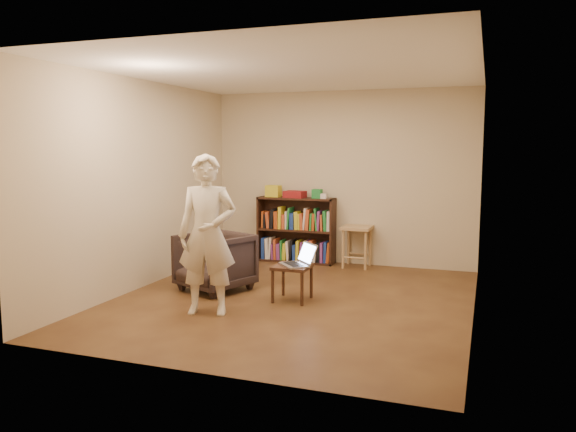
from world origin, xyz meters
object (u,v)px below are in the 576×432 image
(person, at_px, (207,235))
(laptop, at_px, (299,260))
(armchair, at_px, (215,262))
(bookshelf, at_px, (296,234))
(stool, at_px, (357,234))
(side_table, at_px, (292,271))

(person, bearing_deg, laptop, 32.06)
(armchair, bearing_deg, bookshelf, 100.99)
(stool, relative_size, armchair, 0.77)
(bookshelf, relative_size, person, 0.71)
(side_table, bearing_deg, bookshelf, 107.61)
(bookshelf, relative_size, stool, 1.97)
(stool, bearing_deg, armchair, -125.24)
(side_table, bearing_deg, person, -131.40)
(armchair, height_order, person, person)
(person, bearing_deg, bookshelf, 75.22)
(person, bearing_deg, armchair, 98.43)
(bookshelf, relative_size, armchair, 1.52)
(stool, height_order, person, person)
(armchair, relative_size, person, 0.46)
(stool, relative_size, side_table, 1.47)
(side_table, xyz_separation_m, person, (-0.68, -0.77, 0.50))
(bookshelf, distance_m, laptop, 2.21)
(laptop, distance_m, person, 1.16)
(side_table, relative_size, laptop, 0.84)
(armchair, xyz_separation_m, person, (0.38, -0.90, 0.49))
(armchair, height_order, side_table, armchair)
(stool, bearing_deg, bookshelf, 176.21)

